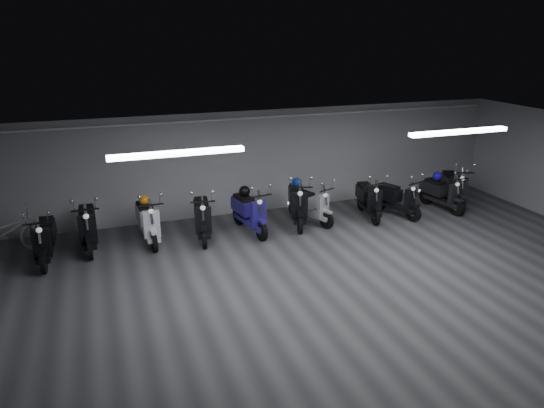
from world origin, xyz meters
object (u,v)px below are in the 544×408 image
object	(u,v)px
scooter_2	(147,215)
scooter_7	(369,193)
scooter_0	(44,232)
scooter_4	(249,206)
scooter_10	(455,182)
helmet_3	(297,183)
scooter_6	(311,200)
scooter_5	(298,197)
helmet_2	(437,176)
scooter_8	(397,193)
scooter_1	(87,219)
helmet_0	(245,191)
helmet_1	(144,200)
bicycle	(1,228)
scooter_3	(202,211)
scooter_9	(443,188)

from	to	relation	value
scooter_2	scooter_7	distance (m)	5.78
scooter_7	scooter_0	bearing A→B (deg)	-168.15
scooter_4	scooter_10	bearing A→B (deg)	-10.07
helmet_3	scooter_6	bearing A→B (deg)	-45.78
scooter_5	helmet_2	xyz separation A→B (m)	(4.18, -0.10, 0.19)
scooter_10	scooter_8	bearing A→B (deg)	-155.76
scooter_1	helmet_2	size ratio (longest dim) A/B	7.35
scooter_5	helmet_3	xyz separation A→B (m)	(0.08, 0.26, 0.30)
scooter_1	helmet_0	world-z (taller)	scooter_1
helmet_1	scooter_7	bearing A→B (deg)	-4.80
scooter_5	helmet_1	xyz separation A→B (m)	(-3.81, 0.30, 0.24)
scooter_8	scooter_5	bearing A→B (deg)	154.12
scooter_10	helmet_0	bearing A→B (deg)	-162.98
scooter_2	helmet_2	xyz separation A→B (m)	(7.97, -0.14, 0.22)
scooter_0	scooter_2	xyz separation A→B (m)	(2.22, 0.34, 0.02)
scooter_6	helmet_1	world-z (taller)	scooter_6
scooter_4	bicycle	xyz separation A→B (m)	(-5.57, 0.48, -0.03)
scooter_8	scooter_0	bearing A→B (deg)	160.69
scooter_6	helmet_3	xyz separation A→B (m)	(-0.29, 0.29, 0.40)
scooter_4	helmet_1	xyz separation A→B (m)	(-2.47, 0.45, 0.28)
scooter_6	scooter_7	distance (m)	1.63
scooter_1	scooter_4	bearing A→B (deg)	-4.66
scooter_0	scooter_6	world-z (taller)	scooter_0
scooter_10	helmet_1	world-z (taller)	scooter_10
scooter_7	helmet_2	size ratio (longest dim) A/B	6.92
scooter_2	scooter_7	size ratio (longest dim) A/B	1.04
bicycle	helmet_2	size ratio (longest dim) A/B	7.87
scooter_3	helmet_3	xyz separation A→B (m)	(2.60, 0.39, 0.34)
helmet_2	helmet_3	distance (m)	4.12
scooter_5	helmet_2	bearing A→B (deg)	15.12
scooter_9	helmet_0	size ratio (longest dim) A/B	6.13
scooter_8	helmet_3	bearing A→B (deg)	148.46
scooter_9	scooter_3	bearing A→B (deg)	169.38
scooter_1	helmet_2	xyz separation A→B (m)	(9.31, -0.22, 0.21)
helmet_2	scooter_6	bearing A→B (deg)	178.99
scooter_6	scooter_10	size ratio (longest dim) A/B	0.89
scooter_0	bicycle	xyz separation A→B (m)	(-0.91, 0.62, -0.01)
scooter_6	scooter_4	bearing A→B (deg)	162.18
scooter_6	scooter_8	size ratio (longest dim) A/B	0.98
scooter_5	helmet_0	xyz separation A→B (m)	(-1.39, 0.11, 0.27)
scooter_7	scooter_9	bearing A→B (deg)	7.23
helmet_1	scooter_1	bearing A→B (deg)	-172.23
scooter_7	helmet_1	distance (m)	5.83
scooter_0	scooter_4	world-z (taller)	scooter_4
scooter_3	scooter_5	size ratio (longest dim) A/B	0.95
scooter_3	scooter_9	distance (m)	6.74
scooter_8	scooter_10	xyz separation A→B (m)	(1.99, 0.16, 0.07)
scooter_1	helmet_0	distance (m)	3.75
scooter_3	scooter_6	world-z (taller)	scooter_3
helmet_2	helmet_0	bearing A→B (deg)	177.91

